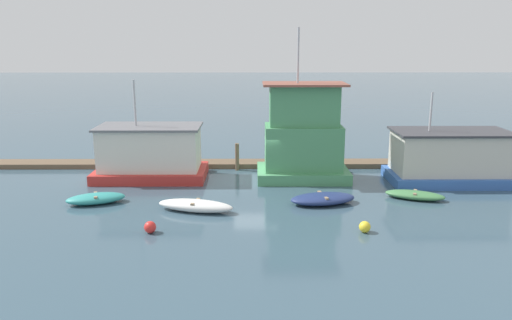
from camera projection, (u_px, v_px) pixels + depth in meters
The scene contains 13 objects.
ground_plane at pixel (256, 180), 28.31m from camera, with size 200.00×200.00×0.00m, color #385160.
dock_walkway at pixel (256, 164), 31.41m from camera, with size 33.80×1.50×0.30m, color brown.
houseboat_red at pixel (150, 154), 28.38m from camera, with size 6.26×3.53×5.60m.
houseboat_green at pixel (303, 138), 28.03m from camera, with size 5.14×3.26×8.41m.
houseboat_blue at pixel (450, 158), 27.61m from camera, with size 6.63×3.53×5.01m.
dinghy_teal at pixel (96, 199), 24.13m from camera, with size 3.00×1.97×0.50m.
dinghy_white at pixel (195, 206), 23.03m from camera, with size 3.75×1.92×0.54m.
dinghy_navy at pixel (323, 199), 24.08m from camera, with size 3.42×2.09×0.52m.
dinghy_green at pixel (415, 195), 24.83m from camera, with size 3.06×1.99×0.41m.
mooring_post_far_left at pixel (237, 157), 30.27m from camera, with size 0.24×0.24×1.66m, color brown.
mooring_post_near_right at pixel (284, 159), 30.33m from camera, with size 0.32×0.32×1.32m, color brown.
buoy_red at pixel (150, 227), 20.43m from camera, with size 0.50×0.50×0.50m, color red.
buoy_yellow at pixel (365, 227), 20.48m from camera, with size 0.48×0.48×0.48m, color yellow.
Camera 1 is at (-0.18, -27.27, 7.67)m, focal length 35.00 mm.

